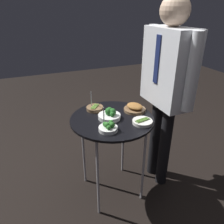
% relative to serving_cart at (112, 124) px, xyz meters
% --- Properties ---
extents(ground_plane, '(8.00, 8.00, 0.00)m').
position_rel_serving_cart_xyz_m(ground_plane, '(0.00, 0.00, -0.68)').
color(ground_plane, black).
extents(serving_cart, '(0.64, 0.64, 0.74)m').
position_rel_serving_cart_xyz_m(serving_cart, '(0.00, 0.00, 0.00)').
color(serving_cart, black).
rests_on(serving_cart, ground_plane).
extents(bowl_broccoli_far_rim, '(0.17, 0.17, 0.09)m').
position_rel_serving_cart_xyz_m(bowl_broccoli_far_rim, '(-0.00, -0.02, 0.09)').
color(bowl_broccoli_far_rim, white).
rests_on(bowl_broccoli_far_rim, serving_cart).
extents(bowl_roast_mid_left, '(0.17, 0.17, 0.06)m').
position_rel_serving_cart_xyz_m(bowl_roast_mid_left, '(-0.04, 0.22, 0.08)').
color(bowl_roast_mid_left, brown).
rests_on(bowl_roast_mid_left, serving_cart).
extents(bowl_broccoli_back_right, '(0.13, 0.13, 0.17)m').
position_rel_serving_cart_xyz_m(bowl_broccoli_back_right, '(0.16, -0.10, 0.08)').
color(bowl_broccoli_back_right, white).
rests_on(bowl_broccoli_back_right, serving_cart).
extents(bowl_asparagus_front_right, '(0.15, 0.15, 0.03)m').
position_rel_serving_cart_xyz_m(bowl_asparagus_front_right, '(0.17, 0.17, 0.07)').
color(bowl_asparagus_front_right, silver).
rests_on(bowl_asparagus_front_right, serving_cart).
extents(bowl_asparagus_front_center, '(0.14, 0.14, 0.15)m').
position_rel_serving_cart_xyz_m(bowl_asparagus_front_center, '(-0.18, -0.08, 0.07)').
color(bowl_asparagus_front_center, brown).
rests_on(bowl_asparagus_front_center, serving_cart).
extents(waiter_figure, '(0.59, 0.22, 1.59)m').
position_rel_serving_cart_xyz_m(waiter_figure, '(0.01, 0.47, 0.33)').
color(waiter_figure, black).
rests_on(waiter_figure, ground_plane).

